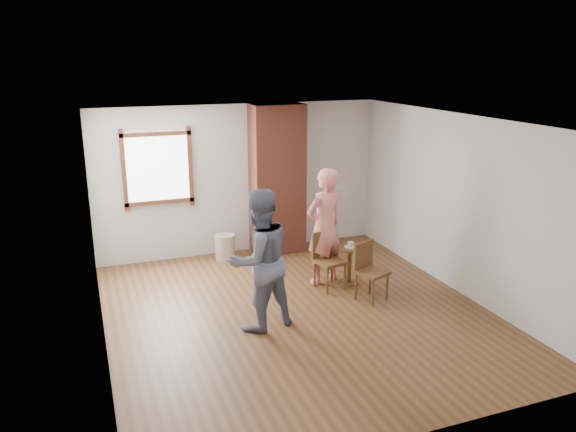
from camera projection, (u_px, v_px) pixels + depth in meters
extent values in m
plane|color=brown|center=(298.00, 313.00, 7.64)|extent=(5.50, 5.50, 0.00)
cube|color=silver|center=(240.00, 180.00, 9.75)|extent=(5.00, 0.04, 2.60)
cube|color=silver|center=(96.00, 244.00, 6.43)|extent=(0.04, 5.50, 2.60)
cube|color=silver|center=(459.00, 205.00, 8.13)|extent=(0.04, 5.50, 2.60)
cube|color=white|center=(299.00, 121.00, 6.92)|extent=(5.00, 5.50, 0.04)
cube|color=brown|center=(158.00, 169.00, 9.16)|extent=(1.14, 0.06, 1.34)
cube|color=white|center=(158.00, 168.00, 9.18)|extent=(1.00, 0.02, 1.20)
cube|color=#994A36|center=(277.00, 180.00, 9.73)|extent=(0.90, 0.50, 2.60)
cylinder|color=#C5AF8E|center=(225.00, 247.00, 9.60)|extent=(0.35, 0.35, 0.44)
cylinder|color=black|center=(225.00, 255.00, 9.64)|extent=(0.17, 0.17, 0.15)
cube|color=brown|center=(330.00, 261.00, 8.35)|extent=(0.47, 0.47, 0.05)
cylinder|color=brown|center=(327.00, 281.00, 8.19)|extent=(0.04, 0.04, 0.43)
cylinder|color=brown|center=(345.00, 276.00, 8.36)|extent=(0.04, 0.04, 0.43)
cylinder|color=brown|center=(315.00, 274.00, 8.46)|extent=(0.04, 0.04, 0.43)
cylinder|color=brown|center=(332.00, 269.00, 8.62)|extent=(0.04, 0.04, 0.43)
cube|color=brown|center=(323.00, 245.00, 8.44)|extent=(0.40, 0.12, 0.43)
cube|color=brown|center=(372.00, 272.00, 7.96)|extent=(0.50, 0.50, 0.05)
cylinder|color=brown|center=(373.00, 292.00, 7.80)|extent=(0.04, 0.04, 0.42)
cylinder|color=brown|center=(387.00, 286.00, 8.00)|extent=(0.04, 0.04, 0.42)
cylinder|color=brown|center=(356.00, 286.00, 8.03)|extent=(0.04, 0.04, 0.42)
cylinder|color=brown|center=(370.00, 280.00, 8.23)|extent=(0.04, 0.04, 0.42)
cube|color=brown|center=(363.00, 256.00, 8.03)|extent=(0.38, 0.17, 0.42)
cylinder|color=brown|center=(350.00, 248.00, 8.47)|extent=(0.40, 0.40, 0.04)
cylinder|color=brown|center=(349.00, 266.00, 8.55)|extent=(0.06, 0.06, 0.54)
cylinder|color=brown|center=(349.00, 283.00, 8.62)|extent=(0.28, 0.28, 0.03)
cylinder|color=white|center=(350.00, 247.00, 8.46)|extent=(0.18, 0.18, 0.01)
cube|color=white|center=(351.00, 244.00, 8.45)|extent=(0.08, 0.07, 0.06)
imported|color=#121933|center=(259.00, 260.00, 7.02)|extent=(1.04, 0.90, 1.83)
imported|color=#F28279|center=(324.00, 226.00, 8.46)|extent=(0.75, 0.61, 1.79)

